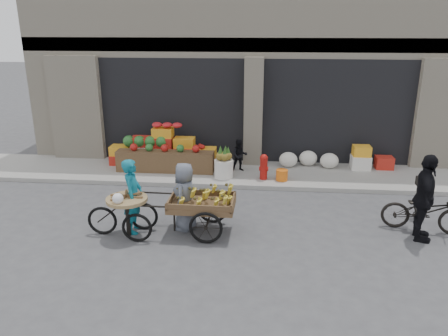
# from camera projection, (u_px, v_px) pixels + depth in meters

# --- Properties ---
(ground) EXTENTS (80.00, 80.00, 0.00)m
(ground) POSITION_uv_depth(u_px,v_px,m) (244.00, 244.00, 8.73)
(ground) COLOR #424244
(ground) RESTS_ON ground
(sidewalk) EXTENTS (18.00, 2.20, 0.12)m
(sidewalk) POSITION_uv_depth(u_px,v_px,m) (251.00, 174.00, 12.58)
(sidewalk) COLOR gray
(sidewalk) RESTS_ON ground
(building) EXTENTS (14.00, 6.45, 7.00)m
(building) POSITION_uv_depth(u_px,v_px,m) (257.00, 48.00, 15.24)
(building) COLOR beige
(building) RESTS_ON ground
(fruit_display) EXTENTS (3.10, 1.12, 1.24)m
(fruit_display) POSITION_uv_depth(u_px,v_px,m) (168.00, 149.00, 12.87)
(fruit_display) COLOR red
(fruit_display) RESTS_ON sidewalk
(pineapple_bin) EXTENTS (0.52, 0.52, 0.50)m
(pineapple_bin) POSITION_uv_depth(u_px,v_px,m) (224.00, 169.00, 12.07)
(pineapple_bin) COLOR silver
(pineapple_bin) RESTS_ON sidewalk
(fire_hydrant) EXTENTS (0.22, 0.22, 0.71)m
(fire_hydrant) POSITION_uv_depth(u_px,v_px,m) (264.00, 166.00, 11.89)
(fire_hydrant) COLOR #A5140F
(fire_hydrant) RESTS_ON sidewalk
(orange_bucket) EXTENTS (0.32, 0.32, 0.30)m
(orange_bucket) POSITION_uv_depth(u_px,v_px,m) (282.00, 175.00, 11.87)
(orange_bucket) COLOR orange
(orange_bucket) RESTS_ON sidewalk
(right_bay_goods) EXTENTS (3.35, 0.60, 0.70)m
(right_bay_goods) POSITION_uv_depth(u_px,v_px,m) (341.00, 159.00, 12.80)
(right_bay_goods) COLOR silver
(right_bay_goods) RESTS_ON sidewalk
(seated_person) EXTENTS (0.51, 0.43, 0.93)m
(seated_person) POSITION_uv_depth(u_px,v_px,m) (240.00, 155.00, 12.54)
(seated_person) COLOR black
(seated_person) RESTS_ON sidewalk
(banana_cart) EXTENTS (2.32, 1.03, 0.96)m
(banana_cart) POSITION_uv_depth(u_px,v_px,m) (199.00, 201.00, 9.02)
(banana_cart) COLOR brown
(banana_cart) RESTS_ON ground
(vendor_woman) EXTENTS (0.41, 0.60, 1.59)m
(vendor_woman) POSITION_uv_depth(u_px,v_px,m) (133.00, 196.00, 9.04)
(vendor_woman) COLOR #106B80
(vendor_woman) RESTS_ON ground
(tricycle_cart) EXTENTS (1.43, 0.86, 0.95)m
(tricycle_cart) POSITION_uv_depth(u_px,v_px,m) (127.00, 210.00, 8.93)
(tricycle_cart) COLOR #9E7F51
(tricycle_cart) RESTS_ON ground
(vendor_grey) EXTENTS (0.58, 0.79, 1.47)m
(vendor_grey) POSITION_uv_depth(u_px,v_px,m) (185.00, 196.00, 9.18)
(vendor_grey) COLOR slate
(vendor_grey) RESTS_ON ground
(bicycle) EXTENTS (1.80, 0.95, 0.90)m
(bicycle) POSITION_uv_depth(u_px,v_px,m) (425.00, 211.00, 9.16)
(bicycle) COLOR black
(bicycle) RESTS_ON ground
(cyclist) EXTENTS (0.65, 1.13, 1.80)m
(cyclist) POSITION_uv_depth(u_px,v_px,m) (424.00, 198.00, 8.66)
(cyclist) COLOR black
(cyclist) RESTS_ON ground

